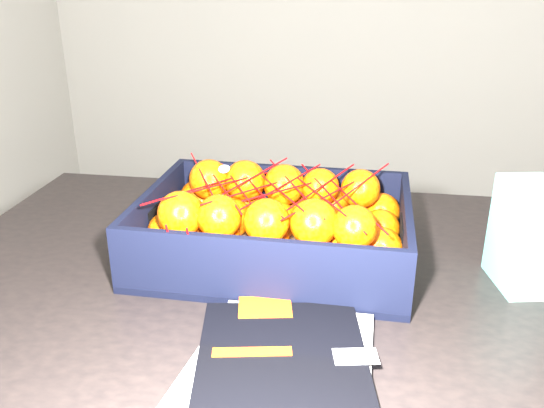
% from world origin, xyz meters
% --- Properties ---
extents(table, '(1.22, 0.83, 0.75)m').
position_xyz_m(table, '(-0.33, -0.13, 0.65)').
color(table, black).
rests_on(table, ground).
extents(magazine_stack, '(0.26, 0.31, 0.02)m').
position_xyz_m(magazine_stack, '(-0.30, -0.39, 0.76)').
color(magazine_stack, silver).
rests_on(magazine_stack, table).
extents(produce_crate, '(0.45, 0.33, 0.11)m').
position_xyz_m(produce_crate, '(-0.36, -0.08, 0.78)').
color(produce_crate, olive).
rests_on(produce_crate, table).
extents(clementine_heap, '(0.43, 0.32, 0.13)m').
position_xyz_m(clementine_heap, '(-0.37, -0.08, 0.82)').
color(clementine_heap, '#D84F04').
rests_on(clementine_heap, produce_crate).
extents(mesh_net, '(0.37, 0.30, 0.11)m').
position_xyz_m(mesh_net, '(-0.36, -0.08, 0.87)').
color(mesh_net, '#BC0709').
rests_on(mesh_net, clementine_heap).
extents(retail_carton, '(0.10, 0.12, 0.17)m').
position_xyz_m(retail_carton, '(0.04, -0.10, 0.83)').
color(retail_carton, silver).
rests_on(retail_carton, table).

